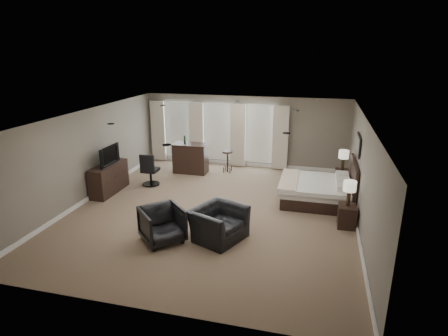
% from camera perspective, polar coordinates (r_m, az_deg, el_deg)
% --- Properties ---
extents(room, '(7.60, 8.60, 2.64)m').
position_cam_1_polar(room, '(9.88, -1.69, 0.50)').
color(room, '#745E4A').
rests_on(room, ground).
extents(window_bay, '(5.25, 0.20, 2.30)m').
position_cam_1_polar(window_bay, '(14.00, -1.03, 5.28)').
color(window_bay, silver).
rests_on(window_bay, room).
extents(bed, '(1.98, 1.89, 1.26)m').
position_cam_1_polar(bed, '(10.99, 13.32, -1.85)').
color(bed, silver).
rests_on(bed, ground).
extents(nightstand_near, '(0.42, 0.51, 0.55)m').
position_cam_1_polar(nightstand_near, '(9.81, 18.17, -6.96)').
color(nightstand_near, black).
rests_on(nightstand_near, ground).
extents(nightstand_far, '(0.41, 0.51, 0.55)m').
position_cam_1_polar(nightstand_far, '(12.51, 17.45, -1.51)').
color(nightstand_far, black).
rests_on(nightstand_far, ground).
extents(lamp_near, '(0.31, 0.31, 0.64)m').
position_cam_1_polar(lamp_near, '(9.58, 18.51, -3.71)').
color(lamp_near, beige).
rests_on(lamp_near, nightstand_near).
extents(lamp_far, '(0.32, 0.32, 0.65)m').
position_cam_1_polar(lamp_far, '(12.33, 17.71, 1.12)').
color(lamp_far, beige).
rests_on(lamp_far, nightstand_far).
extents(wall_art, '(0.04, 0.96, 0.56)m').
position_cam_1_polar(wall_art, '(10.73, 19.73, 3.34)').
color(wall_art, slate).
rests_on(wall_art, room).
extents(dresser, '(0.50, 1.54, 0.89)m').
position_cam_1_polar(dresser, '(11.94, -17.12, -1.53)').
color(dresser, black).
rests_on(dresser, ground).
extents(tv, '(0.58, 1.01, 0.13)m').
position_cam_1_polar(tv, '(11.79, -17.35, 0.82)').
color(tv, black).
rests_on(tv, dresser).
extents(armchair_near, '(1.16, 1.38, 1.02)m').
position_cam_1_polar(armchair_near, '(8.67, -0.86, -7.66)').
color(armchair_near, black).
rests_on(armchair_near, ground).
extents(armchair_far, '(1.21, 1.21, 0.91)m').
position_cam_1_polar(armchair_far, '(8.69, -9.40, -8.27)').
color(armchair_far, black).
rests_on(armchair_far, ground).
extents(bar_counter, '(1.22, 0.63, 1.06)m').
position_cam_1_polar(bar_counter, '(13.27, -5.11, 1.51)').
color(bar_counter, black).
rests_on(bar_counter, ground).
extents(bar_stool_left, '(0.47, 0.47, 0.82)m').
position_cam_1_polar(bar_stool_left, '(13.48, -6.95, 1.18)').
color(bar_stool_left, black).
rests_on(bar_stool_left, ground).
extents(bar_stool_right, '(0.45, 0.45, 0.78)m').
position_cam_1_polar(bar_stool_right, '(13.30, 0.54, 0.99)').
color(bar_stool_right, black).
rests_on(bar_stool_right, ground).
extents(desk_chair, '(0.56, 0.56, 1.07)m').
position_cam_1_polar(desk_chair, '(12.23, -11.16, -0.17)').
color(desk_chair, black).
rests_on(desk_chair, ground).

